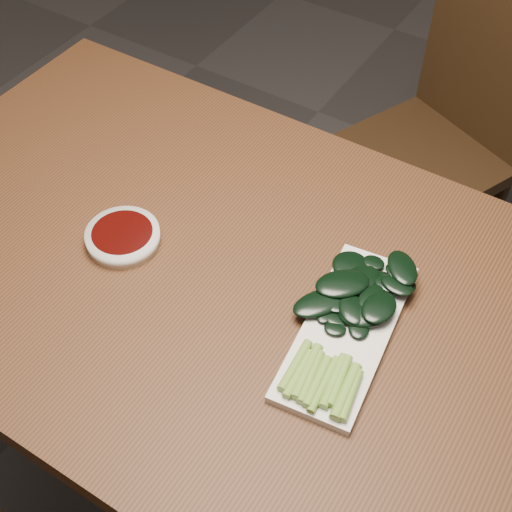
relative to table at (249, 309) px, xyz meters
The scene contains 6 objects.
ground 0.68m from the table, ahead, with size 6.00×6.00×0.00m, color #302E2E.
table is the anchor object (origin of this frame).
chair_far 0.87m from the table, 87.59° to the left, with size 0.49×0.49×0.89m.
sauce_bowl 0.24m from the table, behind, with size 0.12×0.12×0.03m.
serving_plate 0.19m from the table, ahead, with size 0.16×0.33×0.01m.
gai_lan 0.20m from the table, ahead, with size 0.17×0.33×0.03m.
Camera 1 is at (0.39, -0.60, 1.64)m, focal length 50.00 mm.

